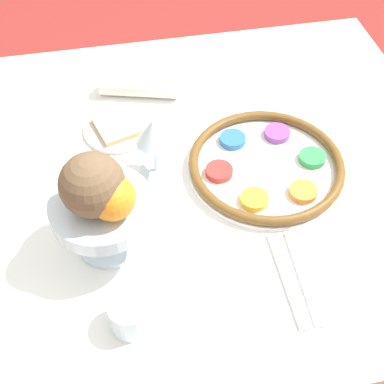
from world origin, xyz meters
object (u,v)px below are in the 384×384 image
Objects in this scene: seder_plate at (266,165)px; wine_glass at (154,134)px; fruit_stand at (103,213)px; cup_mid at (131,314)px; coconut at (92,185)px; napkin_roll at (139,86)px; orange_fruit at (112,198)px; bread_plate at (119,128)px.

seder_plate is 0.24m from wine_glass.
cup_mid is (-0.02, 0.16, -0.07)m from fruit_stand.
napkin_roll is at bearing -105.47° from coconut.
wine_glass is at bearing -105.28° from cup_mid.
napkin_roll is (-0.12, -0.43, -0.15)m from coconut.
orange_fruit is at bearing -89.26° from cup_mid.
wine_glass is 0.77× the size of fruit_stand.
cup_mid is at bearing 97.74° from fruit_stand.
napkin_roll is (-0.09, -0.45, -0.14)m from orange_fruit.
orange_fruit is (0.31, 0.15, 0.14)m from seder_plate.
napkin_roll is (-0.11, -0.42, -0.07)m from fruit_stand.
orange_fruit is 0.19m from cup_mid.
orange_fruit is 0.49× the size of bread_plate.
coconut is (0.01, 0.01, 0.08)m from fruit_stand.
orange_fruit is at bearing 84.72° from bread_plate.
bread_plate is at bearing 62.12° from napkin_roll.
bread_plate is (-0.03, -0.33, -0.15)m from orange_fruit.
coconut reaches higher than napkin_roll.
fruit_stand is 0.08m from coconut.
wine_glass is 0.18m from bread_plate.
napkin_roll is at bearing -104.89° from fruit_stand.
wine_glass is at bearing -10.99° from seder_plate.
fruit_stand is at bearing 56.31° from wine_glass.
bread_plate is at bearing -32.48° from seder_plate.
orange_fruit is at bearing 78.44° from napkin_roll.
wine_glass is 1.96× the size of cup_mid.
fruit_stand is 0.44m from napkin_roll.
seder_plate is at bearing -153.95° from orange_fruit.
fruit_stand is at bearing -130.44° from coconut.
cup_mid is at bearing 90.74° from orange_fruit.
coconut is at bearing -79.43° from cup_mid.
napkin_roll is at bearing -117.88° from bread_plate.
wine_glass is 0.35m from cup_mid.
wine_glass is 0.23m from coconut.
coconut is 0.21m from cup_mid.
fruit_stand is at bearing 20.76° from seder_plate.
bread_plate is at bearing -100.44° from coconut.
seder_plate is 2.31× the size of wine_glass.
cup_mid is at bearing 100.57° from coconut.
wine_glass is 1.79× the size of orange_fruit.
coconut reaches higher than bread_plate.
bread_plate is 0.47m from cup_mid.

